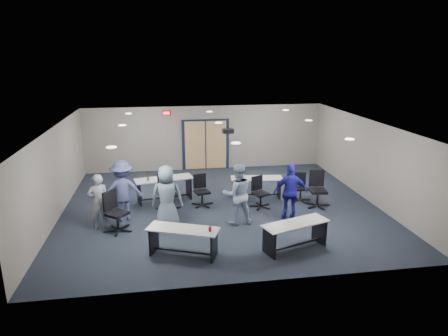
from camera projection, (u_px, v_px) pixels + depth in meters
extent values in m
plane|color=black|center=(221.00, 207.00, 12.99)|extent=(10.00, 10.00, 0.00)
cube|color=gray|center=(205.00, 138.00, 16.88)|extent=(10.00, 0.04, 2.70)
cube|color=gray|center=(253.00, 225.00, 8.34)|extent=(10.00, 0.04, 2.70)
cube|color=gray|center=(55.00, 174.00, 11.87)|extent=(0.04, 9.00, 2.70)
cube|color=gray|center=(369.00, 160.00, 13.35)|extent=(0.04, 9.00, 2.70)
cube|color=white|center=(221.00, 125.00, 12.23)|extent=(10.00, 9.00, 0.04)
cube|color=black|center=(206.00, 145.00, 16.93)|extent=(2.00, 0.06, 2.20)
cube|color=tan|center=(195.00, 145.00, 16.85)|extent=(0.85, 0.04, 2.05)
cube|color=tan|center=(216.00, 145.00, 16.98)|extent=(0.85, 0.04, 2.05)
cube|color=black|center=(166.00, 113.00, 16.29)|extent=(0.32, 0.05, 0.18)
cube|color=#FF0C0C|center=(166.00, 113.00, 16.26)|extent=(0.26, 0.02, 0.12)
cylinder|color=black|center=(228.00, 125.00, 12.79)|extent=(0.04, 0.04, 0.24)
cube|color=black|center=(228.00, 131.00, 12.84)|extent=(0.35, 0.30, 0.14)
cylinder|color=black|center=(229.00, 132.00, 12.69)|extent=(0.08, 0.03, 0.08)
cube|color=beige|center=(183.00, 229.00, 9.70)|extent=(1.84, 1.20, 0.03)
cube|color=black|center=(154.00, 239.00, 9.97)|extent=(0.25, 0.51, 0.68)
cube|color=black|center=(214.00, 246.00, 9.63)|extent=(0.25, 0.51, 0.68)
cube|color=black|center=(184.00, 251.00, 9.87)|extent=(1.46, 0.63, 0.04)
cylinder|color=red|center=(210.00, 229.00, 9.53)|extent=(0.08, 0.08, 0.12)
cube|color=beige|center=(296.00, 223.00, 10.02)|extent=(1.85, 1.10, 0.03)
cube|color=black|center=(269.00, 243.00, 9.77)|extent=(0.21, 0.53, 0.68)
cube|color=black|center=(319.00, 230.00, 10.46)|extent=(0.21, 0.53, 0.68)
cube|color=black|center=(295.00, 245.00, 10.18)|extent=(1.50, 0.53, 0.04)
cube|color=beige|center=(164.00, 179.00, 13.35)|extent=(2.01, 1.02, 0.03)
cube|color=black|center=(139.00, 193.00, 13.17)|extent=(0.17, 0.58, 0.74)
cube|color=black|center=(189.00, 187.00, 13.75)|extent=(0.17, 0.58, 0.74)
cube|color=black|center=(165.00, 197.00, 13.53)|extent=(1.68, 0.40, 0.04)
cube|color=beige|center=(257.00, 178.00, 13.64)|extent=(1.81, 0.79, 0.03)
cube|color=black|center=(234.00, 188.00, 13.72)|extent=(0.11, 0.54, 0.68)
cube|color=black|center=(279.00, 188.00, 13.77)|extent=(0.11, 0.54, 0.68)
cube|color=black|center=(256.00, 194.00, 13.81)|extent=(1.55, 0.23, 0.04)
imported|color=#9399A0|center=(99.00, 201.00, 11.20)|extent=(0.67, 0.52, 1.61)
imported|color=slate|center=(167.00, 197.00, 11.23)|extent=(0.95, 0.67, 1.83)
imported|color=#9AB0CC|center=(237.00, 194.00, 11.48)|extent=(0.93, 0.75, 1.82)
imported|color=navy|center=(291.00, 192.00, 11.77)|extent=(1.05, 0.53, 1.72)
imported|color=#454D7C|center=(123.00, 191.00, 11.74)|extent=(1.25, 0.80, 1.83)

